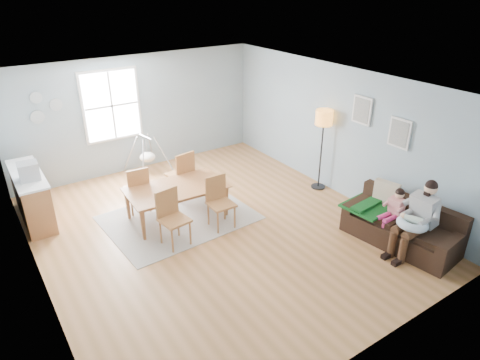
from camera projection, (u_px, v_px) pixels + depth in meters
room at (212, 103)px, 6.95m from camera, size 8.40×9.40×3.90m
window at (111, 106)px, 9.57m from camera, size 1.32×0.08×1.62m
pictures at (380, 121)px, 7.90m from camera, size 0.05×1.34×0.74m
wall_plates at (43, 107)px, 8.79m from camera, size 0.67×0.02×0.66m
sofa at (402, 229)px, 7.50m from camera, size 1.08×2.03×0.78m
green_throw at (370, 205)px, 7.79m from camera, size 0.96×0.83×0.04m
beige_pillow at (386, 193)px, 7.78m from camera, size 0.23×0.47×0.46m
father at (418, 217)px, 7.06m from camera, size 0.92×0.43×1.30m
nursing_pillow at (412, 224)px, 7.01m from camera, size 0.61×0.60×0.21m
infant at (411, 219)px, 6.99m from camera, size 0.24×0.36×0.13m
toddler at (394, 207)px, 7.41m from camera, size 0.51×0.25×0.80m
floor_lamp at (324, 124)px, 8.93m from camera, size 0.36×0.36×1.78m
storage_cube at (401, 223)px, 7.73m from camera, size 0.53×0.50×0.47m
rug at (179, 218)px, 8.37m from camera, size 2.82×2.20×0.01m
dining_table at (178, 203)px, 8.22m from camera, size 1.92×1.13×0.66m
chair_sw at (171, 214)px, 7.37m from camera, size 0.51×0.51×1.01m
chair_se at (219, 198)px, 7.91m from camera, size 0.45×0.45×0.98m
chair_nw at (138, 187)px, 8.34m from camera, size 0.48×0.48×0.98m
chair_ne at (182, 172)px, 8.85m from camera, size 0.55×0.55×1.06m
counter at (32, 196)px, 8.15m from camera, size 0.53×1.74×0.97m
monitor at (28, 171)px, 7.63m from camera, size 0.35×0.34×0.32m
baby_swing at (147, 156)px, 10.13m from camera, size 1.02×1.03×0.91m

